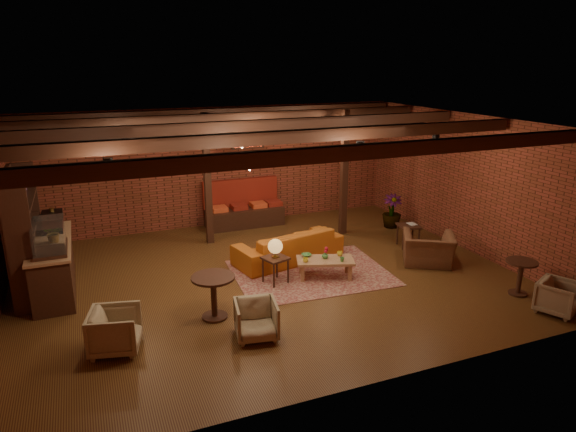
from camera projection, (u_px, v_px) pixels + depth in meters
name	position (u px, v px, depth m)	size (l,w,h in m)	color
floor	(268.00, 278.00, 10.74)	(10.00, 10.00, 0.00)	#3C1D0F
ceiling	(267.00, 124.00, 9.80)	(10.00, 8.00, 0.02)	black
wall_back	(217.00, 167.00, 13.82)	(10.00, 0.02, 3.20)	brown
wall_front	(371.00, 281.00, 6.73)	(10.00, 0.02, 3.20)	brown
wall_right	(467.00, 183.00, 12.07)	(0.02, 8.00, 3.20)	brown
ceiling_beams	(267.00, 130.00, 9.84)	(9.80, 6.40, 0.22)	black
ceiling_pipe	(242.00, 132.00, 11.32)	(0.12, 0.12, 9.60)	black
post_left	(207.00, 180.00, 12.36)	(0.16, 0.16, 3.20)	black
post_right	(344.00, 173.00, 13.05)	(0.16, 0.16, 3.20)	black
service_counter	(51.00, 253.00, 9.92)	(0.80, 2.50, 1.60)	black
plant_counter	(54.00, 228.00, 10.01)	(0.35, 0.39, 0.30)	#337F33
shelving_hutch	(26.00, 234.00, 9.75)	(0.52, 2.00, 2.40)	black
banquette	(244.00, 208.00, 13.96)	(2.10, 0.70, 1.00)	maroon
service_sign	(248.00, 143.00, 13.02)	(0.86, 0.06, 0.30)	#FF3B19
ceiling_spotlights	(267.00, 142.00, 9.90)	(6.40, 4.40, 0.28)	black
rug	(311.00, 273.00, 10.98)	(3.22, 2.46, 0.01)	maroon
sofa	(288.00, 246.00, 11.55)	(2.46, 0.96, 0.72)	#B15618
coffee_table	(325.00, 261.00, 10.67)	(1.30, 0.94, 0.65)	#926944
side_table_lamp	(275.00, 250.00, 10.30)	(0.56, 0.56, 0.94)	black
round_table_left	(214.00, 290.00, 8.93)	(0.76, 0.76, 0.79)	black
armchair_a	(115.00, 329.00, 7.96)	(0.74, 0.69, 0.76)	beige
armchair_b	(256.00, 318.00, 8.35)	(0.67, 0.63, 0.69)	beige
armchair_right	(428.00, 244.00, 11.34)	(1.08, 0.70, 0.94)	brown
side_table_book	(409.00, 227.00, 12.40)	(0.59, 0.59, 0.57)	black
round_table_right	(521.00, 272.00, 9.86)	(0.59, 0.59, 0.69)	black
armchair_far	(558.00, 296.00, 9.17)	(0.64, 0.60, 0.66)	beige
plant_tall	(394.00, 178.00, 13.59)	(1.52, 1.52, 2.72)	#4C7F4C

